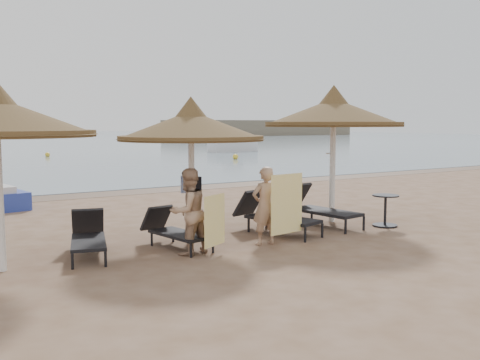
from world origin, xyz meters
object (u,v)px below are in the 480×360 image
object	(u,v)px
palapa_center	(191,127)
lounger_near_left	(173,230)
side_table	(385,212)
person_left	(188,205)
lounger_far_right	(317,207)
person_right	(265,200)
lounger_near_right	(273,214)
lounger_far_left	(88,236)
palapa_right	(333,113)

from	to	relation	value
palapa_center	lounger_near_left	distance (m)	2.06
side_table	person_left	xyz separation A→B (m)	(-5.06, 0.02, 0.57)
lounger_far_right	person_right	bearing A→B (deg)	-162.11
lounger_near_right	lounger_far_right	bearing A→B (deg)	-7.34
lounger_near_left	side_table	xyz separation A→B (m)	(5.06, -0.70, 0.01)
lounger_far_right	person_right	world-z (taller)	person_right
lounger_far_left	person_left	distance (m)	1.90
palapa_right	lounger_near_left	distance (m)	4.97
lounger_near_left	lounger_near_right	distance (m)	2.42
palapa_center	palapa_right	size ratio (longest dim) A/B	0.88
lounger_far_left	lounger_far_right	world-z (taller)	lounger_far_right
side_table	lounger_far_left	bearing A→B (deg)	171.87
person_left	lounger_far_left	bearing A→B (deg)	-42.40
person_right	lounger_near_left	bearing A→B (deg)	-23.01
lounger_near_right	person_left	distance (m)	2.59
person_left	palapa_right	bearing A→B (deg)	-178.18
palapa_center	person_right	xyz separation A→B (m)	(1.09, -1.00, -1.42)
palapa_right	person_right	world-z (taller)	palapa_right
lounger_far_left	lounger_far_right	distance (m)	5.40
lounger_far_left	lounger_near_right	bearing A→B (deg)	13.46
lounger_near_left	person_left	size ratio (longest dim) A/B	0.96
palapa_center	person_right	distance (m)	2.06
palapa_center	palapa_right	distance (m)	3.88
lounger_far_left	lounger_near_left	size ratio (longest dim) A/B	1.05
person_right	person_left	bearing A→B (deg)	-0.77
palapa_center	lounger_far_right	bearing A→B (deg)	0.85
lounger_far_left	palapa_right	bearing A→B (deg)	17.19
palapa_right	palapa_center	bearing A→B (deg)	-177.65
palapa_right	lounger_far_right	distance (m)	2.27
palapa_center	lounger_far_left	xyz separation A→B (m)	(-2.10, 0.01, -1.97)
lounger_far_left	side_table	world-z (taller)	lounger_far_left
palapa_center	person_right	size ratio (longest dim) A/B	1.64
lounger_far_left	person_right	world-z (taller)	person_right
lounger_near_right	person_left	world-z (taller)	person_left
person_right	lounger_far_left	bearing A→B (deg)	-15.29
lounger_near_left	person_left	bearing A→B (deg)	-100.36
lounger_near_right	person_right	xyz separation A→B (m)	(-0.79, -0.85, 0.49)
side_table	lounger_near_right	bearing A→B (deg)	163.38
lounger_near_right	person_right	distance (m)	1.26
side_table	person_left	distance (m)	5.09
lounger_far_right	lounger_far_left	bearing A→B (deg)	172.89
palapa_right	lounger_far_left	bearing A→B (deg)	-178.55
palapa_right	lounger_far_left	distance (m)	6.38
lounger_far_left	lounger_near_right	size ratio (longest dim) A/B	0.87
lounger_near_left	lounger_far_right	xyz separation A→B (m)	(3.83, 0.28, 0.08)
palapa_right	lounger_near_right	bearing A→B (deg)	-171.12
lounger_near_left	lounger_far_right	distance (m)	3.84
lounger_near_left	person_right	world-z (taller)	person_right
palapa_right	lounger_far_left	xyz separation A→B (m)	(-5.97, -0.15, -2.27)
person_right	palapa_right	bearing A→B (deg)	-155.09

